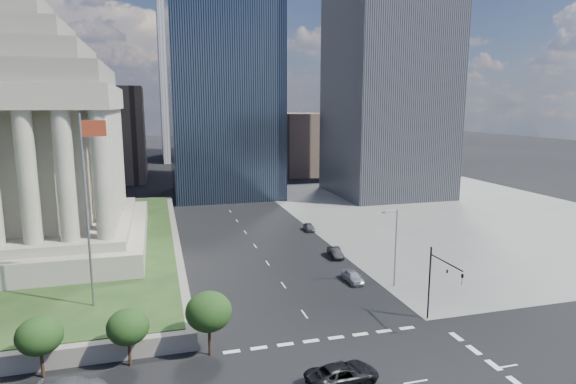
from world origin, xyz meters
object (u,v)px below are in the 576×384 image
object	(u,v)px
parked_sedan_near	(353,277)
street_lamp_north	(394,243)
parked_sedan_far	(309,227)
pickup_truck	(343,374)
flagpole	(88,201)
traffic_signal_ne	(440,278)
parked_sedan_mid	(335,253)
war_memorial	(12,114)

from	to	relation	value
parked_sedan_near	street_lamp_north	bearing A→B (deg)	-33.22
parked_sedan_far	parked_sedan_near	bearing A→B (deg)	-91.92
pickup_truck	parked_sedan_far	bearing A→B (deg)	-22.11
flagpole	parked_sedan_far	world-z (taller)	flagpole
traffic_signal_ne	parked_sedan_mid	distance (m)	24.79
street_lamp_north	parked_sedan_far	size ratio (longest dim) A/B	2.50
flagpole	parked_sedan_far	xyz separation A→B (m)	(33.33, 29.98, -12.43)
flagpole	parked_sedan_mid	bearing A→B (deg)	23.40
traffic_signal_ne	street_lamp_north	xyz separation A→B (m)	(0.83, 11.30, 0.41)
flagpole	parked_sedan_near	distance (m)	33.43
traffic_signal_ne	parked_sedan_near	bearing A→B (deg)	104.02
flagpole	parked_sedan_mid	xyz separation A→B (m)	(32.32, 13.99, -12.39)
traffic_signal_ne	flagpole	bearing A→B (deg)	163.29
war_memorial	flagpole	distance (m)	28.16
flagpole	war_memorial	bearing A→B (deg)	116.89
war_memorial	traffic_signal_ne	world-z (taller)	war_memorial
street_lamp_north	parked_sedan_far	distance (m)	29.46
parked_sedan_near	parked_sedan_mid	bearing A→B (deg)	80.60
war_memorial	street_lamp_north	distance (m)	54.92
pickup_truck	parked_sedan_mid	distance (m)	33.68
war_memorial	traffic_signal_ne	distance (m)	60.00
war_memorial	parked_sedan_mid	size ratio (longest dim) A/B	8.84
war_memorial	parked_sedan_far	distance (m)	50.35
parked_sedan_near	traffic_signal_ne	bearing A→B (deg)	-77.12
parked_sedan_near	parked_sedan_far	distance (m)	26.38
traffic_signal_ne	parked_sedan_near	distance (m)	15.14
street_lamp_north	parked_sedan_mid	distance (m)	14.18
pickup_truck	parked_sedan_near	distance (m)	23.61
flagpole	street_lamp_north	size ratio (longest dim) A/B	2.00
parked_sedan_mid	parked_sedan_near	bearing A→B (deg)	-93.19
traffic_signal_ne	parked_sedan_far	distance (m)	40.55
pickup_truck	parked_sedan_far	size ratio (longest dim) A/B	1.55
street_lamp_north	parked_sedan_mid	bearing A→B (deg)	102.32
flagpole	traffic_signal_ne	world-z (taller)	flagpole
flagpole	parked_sedan_far	bearing A→B (deg)	41.97
war_memorial	flagpole	xyz separation A→B (m)	(12.17, -24.00, -8.29)
flagpole	pickup_truck	world-z (taller)	flagpole
parked_sedan_far	traffic_signal_ne	bearing A→B (deg)	-85.06
flagpole	pickup_truck	xyz separation A→B (m)	(20.83, -17.67, -12.25)
war_memorial	parked_sedan_near	world-z (taller)	war_memorial
flagpole	street_lamp_north	world-z (taller)	flagpole
war_memorial	parked_sedan_mid	world-z (taller)	war_memorial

